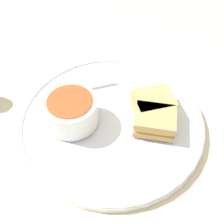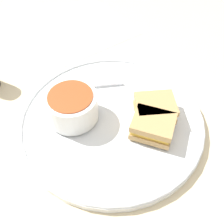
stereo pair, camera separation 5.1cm
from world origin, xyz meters
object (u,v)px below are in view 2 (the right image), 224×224
at_px(spoon, 88,85).
at_px(sandwich_half_near, 153,126).
at_px(soup_bowl, 72,106).
at_px(sandwich_half_far, 155,108).

height_order(spoon, sandwich_half_near, sandwich_half_near).
height_order(soup_bowl, sandwich_half_near, soup_bowl).
distance_m(soup_bowl, sandwich_half_near, 0.16).
relative_size(sandwich_half_near, sandwich_half_far, 1.03).
distance_m(soup_bowl, sandwich_half_far, 0.16).
xyz_separation_m(soup_bowl, sandwich_half_far, (-0.08, -0.14, -0.01)).
relative_size(spoon, sandwich_half_near, 1.01).
xyz_separation_m(sandwich_half_near, sandwich_half_far, (0.03, -0.03, 0.00)).
xyz_separation_m(spoon, sandwich_half_near, (-0.17, -0.04, 0.01)).
relative_size(soup_bowl, sandwich_half_far, 1.06).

